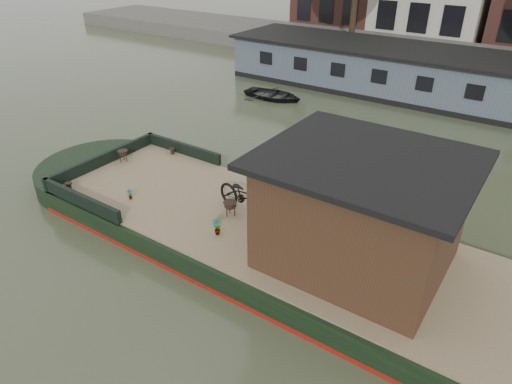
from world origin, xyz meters
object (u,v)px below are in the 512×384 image
Objects in this scene: brazier_front at (230,209)px; bicycle at (245,197)px; brazier_rear at (123,156)px; dinghy at (273,92)px; potted_plant_a at (217,226)px; cabin at (360,211)px.

bicycle is at bearing 48.94° from brazier_front.
dinghy is at bearing 93.53° from brazier_rear.
bicycle is 4.78× the size of brazier_front.
bicycle is 0.64× the size of dinghy.
dinghy is (-5.37, 10.81, -0.57)m from potted_plant_a.
cabin is 1.40× the size of dinghy.
bicycle is at bearing 89.64° from potted_plant_a.
bicycle is 0.48m from brazier_front.
bicycle is 4.81m from brazier_rear.
cabin is 3.30m from potted_plant_a.
cabin is at bearing 17.49° from potted_plant_a.
bicycle is at bearing -152.29° from dinghy.
cabin is at bearing -3.47° from brazier_rear.
cabin is 2.20× the size of bicycle.
brazier_front is at bearing 149.48° from bicycle.
cabin is at bearing -82.83° from bicycle.
cabin is 3.41m from brazier_front.
bicycle is 4.17× the size of potted_plant_a.
dinghy is (-8.37, 9.87, -1.58)m from cabin.
cabin reaches higher than bicycle.
potted_plant_a reaches higher than dinghy.
bicycle is 11.11m from dinghy.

